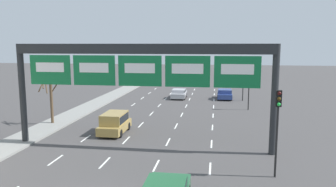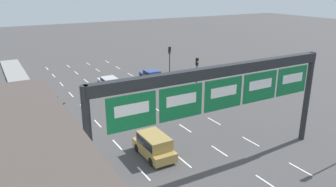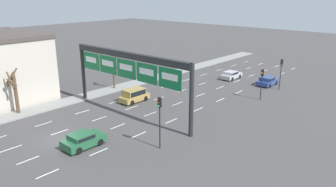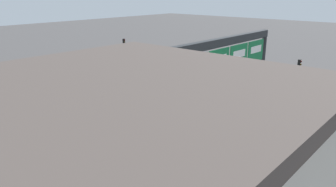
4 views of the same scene
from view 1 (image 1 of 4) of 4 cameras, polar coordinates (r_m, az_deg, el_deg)
lane_dashes at (r=27.94m, az=-2.60°, el=-6.80°), size 10.02×67.00×0.01m
sign_gantry at (r=22.78m, az=-4.78°, el=5.02°), size 18.56×0.70×7.44m
suv_gold at (r=27.86m, az=-9.30°, el=-4.91°), size 1.88×4.05×1.74m
car_blue at (r=45.42m, az=9.84°, el=-0.05°), size 1.98×3.95×1.35m
car_silver at (r=45.38m, az=1.93°, el=0.03°), size 1.94×4.02×1.29m
traffic_light_near_gantry at (r=38.07m, az=13.93°, el=1.62°), size 0.30×0.35×4.15m
traffic_light_mid_block at (r=44.31m, az=12.99°, el=2.92°), size 0.30×0.35×4.53m
traffic_light_far_end at (r=18.88m, az=18.59°, el=-3.76°), size 0.30×0.35×4.93m
tree_bare_second at (r=32.12m, az=-19.76°, el=0.03°), size 1.97×1.94×5.02m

